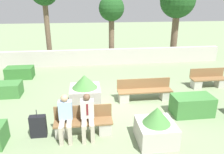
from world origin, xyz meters
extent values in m
plane|color=gray|center=(0.00, 0.00, 0.00)|extent=(60.00, 60.00, 0.00)
cube|color=#B7B2A8|center=(0.00, 5.34, 0.47)|extent=(13.71, 0.30, 0.93)
cube|color=brown|center=(-1.63, -1.87, 0.40)|extent=(1.70, 0.44, 0.05)
cube|color=brown|center=(-1.63, -1.63, 0.62)|extent=(1.70, 0.04, 0.40)
cube|color=#B7B2A8|center=(-2.25, -1.87, 0.19)|extent=(0.36, 0.40, 0.37)
cube|color=#B7B2A8|center=(-1.00, -1.87, 0.19)|extent=(0.36, 0.40, 0.37)
cube|color=brown|center=(3.96, 1.08, 0.40)|extent=(1.61, 0.44, 0.05)
cube|color=brown|center=(3.96, 1.33, 0.62)|extent=(1.61, 0.04, 0.40)
cube|color=#B7B2A8|center=(3.39, 1.08, 0.19)|extent=(0.36, 0.40, 0.37)
cube|color=#B7B2A8|center=(4.54, 1.08, 0.19)|extent=(0.36, 0.40, 0.37)
cube|color=brown|center=(0.76, 0.13, 0.40)|extent=(2.14, 0.44, 0.05)
cube|color=brown|center=(0.76, 0.38, 0.62)|extent=(2.14, 0.05, 0.40)
cube|color=#B7B2A8|center=(-0.08, 0.13, 0.19)|extent=(0.36, 0.40, 0.37)
cube|color=#B7B2A8|center=(1.60, 0.13, 0.19)|extent=(0.36, 0.40, 0.37)
cube|color=#B2A893|center=(-1.60, -2.08, 0.49)|extent=(0.14, 0.46, 0.13)
cube|color=#B2A893|center=(-1.40, -2.08, 0.49)|extent=(0.14, 0.46, 0.13)
cube|color=#B2A893|center=(-1.62, -2.31, 0.28)|extent=(0.11, 0.11, 0.55)
cube|color=#B2A893|center=(-1.38, -2.31, 0.28)|extent=(0.11, 0.11, 0.55)
cube|color=beige|center=(-1.50, -1.84, 0.82)|extent=(0.38, 0.22, 0.54)
sphere|color=brown|center=(-1.50, -1.86, 1.19)|extent=(0.20, 0.20, 0.20)
cube|color=maroon|center=(-1.50, -1.96, 0.84)|extent=(0.06, 0.01, 0.35)
cube|color=#B2A893|center=(-2.21, -2.08, 0.49)|extent=(0.14, 0.46, 0.13)
cube|color=#B2A893|center=(-2.01, -2.08, 0.49)|extent=(0.14, 0.46, 0.13)
cube|color=#B2A893|center=(-2.23, -2.31, 0.28)|extent=(0.11, 0.11, 0.55)
cube|color=#B2A893|center=(-1.99, -2.31, 0.28)|extent=(0.11, 0.11, 0.55)
cube|color=#9EBCE0|center=(-2.11, -1.84, 0.82)|extent=(0.38, 0.22, 0.54)
sphere|color=tan|center=(-2.11, -1.86, 1.20)|extent=(0.21, 0.21, 0.21)
cube|color=#3D7A38|center=(2.07, -1.14, 0.34)|extent=(1.36, 0.76, 0.68)
cube|color=#3D7A38|center=(-4.84, 1.25, 0.28)|extent=(1.34, 0.75, 0.56)
cube|color=#33702D|center=(-4.79, 3.43, 0.29)|extent=(1.31, 0.74, 0.57)
cube|color=#B7B2A8|center=(0.36, -2.47, 0.30)|extent=(1.02, 1.02, 0.59)
cone|color=#47843D|center=(0.36, -2.47, 0.83)|extent=(0.76, 0.76, 0.47)
cube|color=#B7B2A8|center=(-1.55, -0.16, 0.39)|extent=(1.08, 1.08, 0.79)
cone|color=#47843D|center=(-1.55, -0.16, 1.02)|extent=(0.91, 0.91, 0.47)
cube|color=black|center=(-2.92, -1.82, 0.33)|extent=(0.45, 0.20, 0.66)
cylinder|color=#333338|center=(-2.92, -1.82, 0.76)|extent=(0.02, 0.02, 0.20)
cylinder|color=brown|center=(-3.74, 6.68, 1.87)|extent=(0.31, 0.31, 3.73)
cylinder|color=brown|center=(0.17, 5.90, 1.42)|extent=(0.33, 0.33, 2.84)
sphere|color=#1E4C1E|center=(0.17, 5.90, 3.26)|extent=(1.50, 1.50, 1.50)
cylinder|color=brown|center=(4.50, 6.60, 1.54)|extent=(0.43, 0.43, 3.07)
sphere|color=#1E4C1E|center=(4.50, 6.60, 3.68)|extent=(2.23, 2.23, 2.23)
camera|label=1|loc=(-1.50, -7.45, 3.78)|focal=35.00mm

